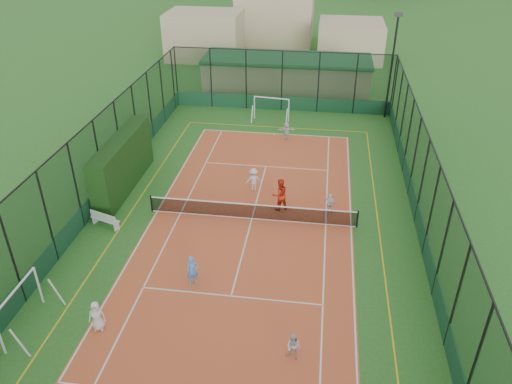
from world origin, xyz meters
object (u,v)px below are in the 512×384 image
Objects in this scene: futsal_goal_far at (271,109)px; coach at (280,195)px; child_near_right at (294,347)px; child_far_right at (330,204)px; clubhouse at (287,74)px; child_far_back at (286,131)px; child_near_mid at (192,270)px; child_far_left at (254,180)px; white_bench at (105,219)px; futsal_goal_near at (20,309)px; child_near_left at (97,316)px; floodlight_ne at (391,67)px.

coach reaches higher than futsal_goal_far.
child_near_right is 10.77m from child_far_right.
clubhouse is 11.32× the size of child_far_back.
child_far_back is (2.86, 16.77, -0.07)m from child_near_mid.
child_far_right is 0.64× the size of coach.
child_far_left reaches higher than child_far_right.
futsal_goal_far is (7.22, 16.41, 0.45)m from white_bench.
child_near_right is (3.03, -31.50, -0.97)m from clubhouse.
child_near_mid is at bearing -86.83° from futsal_goal_far.
white_bench is at bearing 165.34° from child_near_right.
futsal_goal_near is at bearing -159.86° from child_near_right.
child_near_mid is 6.20m from child_near_right.
child_far_left is (-3.39, 12.65, 0.15)m from child_near_right.
child_far_back is at bearing -45.55° from child_far_right.
child_near_mid is 1.20× the size of child_far_right.
clubhouse reaches higher than child_far_right.
child_near_left is 1.12× the size of child_far_right.
child_far_right is 10.35m from child_far_back.
floodlight_ne reaches higher than futsal_goal_near.
child_near_left reaches higher than child_far_right.
floodlight_ne reaches higher than coach.
floodlight_ne is 10.47m from clubhouse.
child_near_mid is (-10.51, -22.36, -3.37)m from floodlight_ne.
floodlight_ne is at bearing 19.38° from futsal_goal_far.
child_near_mid reaches higher than child_far_back.
futsal_goal_near is 14.32m from coach.
clubhouse is 10.90× the size of child_near_left.
futsal_goal_near is at bearing 39.95° from child_far_left.
white_bench is 0.88× the size of coach.
white_bench is at bearing -2.80° from futsal_goal_near.
futsal_goal_near reaches higher than child_far_left.
futsal_goal_far is at bearing -106.98° from child_far_left.
child_far_left is (7.44, 4.99, 0.27)m from white_bench.
child_near_left is 13.91m from child_far_right.
coach is at bearing 37.09° from white_bench.
coach reaches higher than white_bench.
child_near_left is 20.98m from child_far_back.
coach is (0.47, -9.80, 0.31)m from child_far_back.
child_far_left is 1.20× the size of child_far_right.
child_near_left is at bearing -84.08° from futsal_goal_near.
child_far_left is at bearing -123.68° from floodlight_ne.
child_near_left is 1.04× the size of child_far_back.
futsal_goal_far is 2.34× the size of child_far_right.
futsal_goal_near reaches higher than white_bench.
floodlight_ne is 4.78× the size of white_bench.
futsal_goal_far is 13.52m from coach.
floodlight_ne is 17.28m from coach.
clubhouse is 18.87m from child_far_left.
child_far_back reaches higher than child_near_right.
child_near_mid is at bearing 163.52° from child_near_right.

